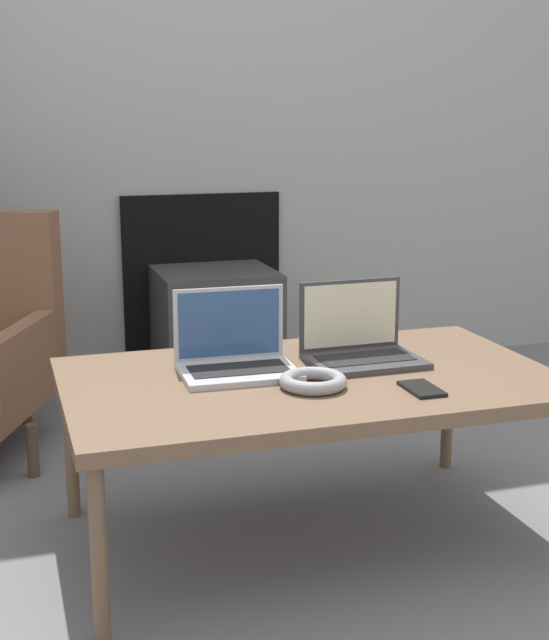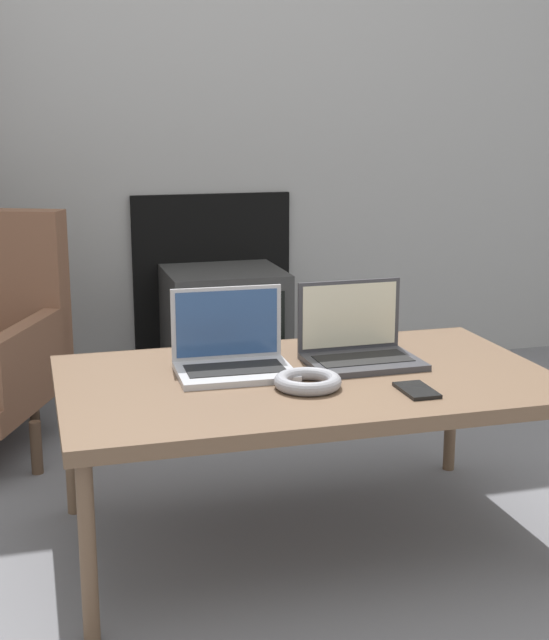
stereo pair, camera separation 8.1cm
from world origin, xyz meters
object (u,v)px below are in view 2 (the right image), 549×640
(laptop_right, at_px, (358,345))
(tv, at_px, (225,330))
(phone, at_px, (417,390))
(laptop_left, at_px, (232,354))
(headphones, at_px, (308,381))

(laptop_right, distance_m, tv, 1.27)
(phone, bearing_deg, laptop_right, 97.55)
(laptop_left, distance_m, phone, 0.48)
(headphones, height_order, tv, tv)
(laptop_left, distance_m, tv, 1.29)
(laptop_left, xyz_separation_m, phone, (0.38, -0.29, -0.04))
(laptop_right, xyz_separation_m, phone, (0.04, -0.29, -0.04))
(laptop_right, relative_size, phone, 2.31)
(laptop_right, bearing_deg, phone, -83.43)
(tv, bearing_deg, phone, -85.23)
(laptop_left, xyz_separation_m, tv, (0.25, 1.24, -0.25))
(phone, bearing_deg, laptop_left, 142.63)
(laptop_left, relative_size, tv, 0.61)
(headphones, height_order, phone, headphones)
(phone, xyz_separation_m, tv, (-0.13, 1.54, -0.21))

